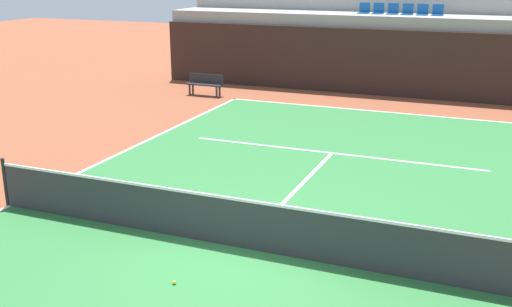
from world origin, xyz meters
name	(u,v)px	position (x,y,z in m)	size (l,w,h in m)	color
ground_plane	(240,248)	(0.00, 0.00, 0.00)	(80.00, 80.00, 0.00)	brown
court_surface	(240,248)	(0.00, 0.00, 0.01)	(11.00, 24.00, 0.01)	#2D7238
baseline_far	(373,111)	(0.00, 11.95, 0.01)	(11.00, 0.10, 0.00)	white
sideline_left	(10,206)	(-5.45, 0.00, 0.01)	(0.10, 24.00, 0.00)	white
service_line_far	(332,153)	(0.00, 6.40, 0.01)	(8.26, 0.10, 0.00)	white
centre_service_line	(295,191)	(0.00, 3.20, 0.01)	(0.10, 6.40, 0.00)	white
back_wall	(391,63)	(0.00, 14.92, 1.31)	(19.73, 0.30, 2.62)	black
stands_tier_lower	(397,53)	(0.00, 16.27, 1.55)	(19.73, 2.40, 3.09)	#9E9E99
stands_tier_upper	(407,34)	(0.00, 18.67, 2.09)	(19.73, 2.40, 4.19)	#9E9E99
seating_row_lower	(400,11)	(0.00, 16.37, 3.22)	(3.41, 0.44, 0.44)	#145193
tennis_net	(240,223)	(0.00, 0.00, 0.51)	(11.08, 0.08, 1.07)	black
player_bench	(205,83)	(-6.85, 12.22, 0.51)	(1.50, 0.40, 0.85)	#232328
tennis_ball_0	(174,282)	(-0.45, -1.66, 0.04)	(0.07, 0.07, 0.07)	#CCE033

